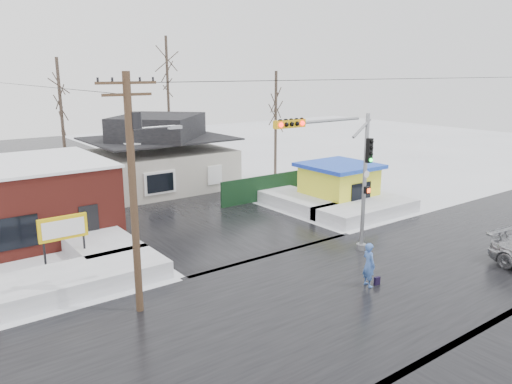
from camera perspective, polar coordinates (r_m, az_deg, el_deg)
ground at (r=21.92m, az=10.79°, el=-10.82°), size 120.00×120.00×0.00m
road_ns at (r=21.92m, az=10.79°, el=-10.79°), size 10.00×120.00×0.02m
road_ew at (r=21.92m, az=10.79°, el=-10.79°), size 120.00×10.00×0.02m
snowbank_nw at (r=22.82m, az=-19.10°, el=-9.26°), size 7.00×3.00×0.80m
snowbank_ne at (r=32.53m, az=12.53°, el=-1.98°), size 7.00×3.00×0.80m
snowbank_nside_w at (r=27.86m, az=-18.40°, el=-5.03°), size 3.00×8.00×0.80m
snowbank_nside_e at (r=34.56m, az=4.08°, el=-0.76°), size 3.00×8.00×0.80m
traffic_signal at (r=24.20m, az=10.02°, el=2.85°), size 6.05×0.68×7.00m
utility_pole at (r=18.60m, az=-13.75°, el=1.22°), size 3.15×0.44×9.00m
marquee_sign at (r=24.58m, az=-21.19°, el=-4.02°), size 2.20×0.21×2.55m
house at (r=39.65m, az=-10.96°, el=4.17°), size 10.40×8.40×5.76m
kiosk at (r=34.58m, az=9.43°, el=0.91°), size 4.60×4.60×2.88m
fence at (r=35.63m, az=1.39°, el=0.54°), size 8.00×0.12×1.80m
tree_far_left at (r=40.79m, az=-21.60°, el=11.28°), size 3.00×3.00×10.00m
tree_far_mid at (r=46.29m, az=-10.15°, el=14.15°), size 3.00×3.00×12.00m
tree_far_right at (r=42.86m, az=2.30°, el=11.21°), size 3.00×3.00×9.00m
pedestrian at (r=21.95m, az=12.77°, el=-8.15°), size 0.61×0.79×1.93m
shopping_bag at (r=22.44m, az=13.66°, el=-9.89°), size 0.29×0.14×0.35m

